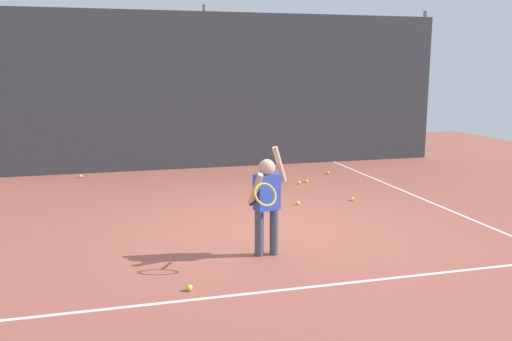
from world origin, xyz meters
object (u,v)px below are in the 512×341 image
Objects in this scene: tennis_player at (267,198)px; tennis_ball_6 at (352,199)px; tennis_ball_1 at (189,288)px; tennis_ball_4 at (298,203)px; tennis_ball_5 at (81,176)px; tennis_ball_2 at (328,173)px; tennis_ball_0 at (299,183)px; tennis_ball_3 at (307,181)px.

tennis_ball_6 is at bearing 30.19° from tennis_player.
tennis_ball_1 is 3.88m from tennis_ball_4.
tennis_ball_1 and tennis_ball_5 have the same top height.
tennis_player reaches higher than tennis_ball_5.
tennis_ball_2 is 2.83m from tennis_ball_4.
tennis_ball_4 is 1.01m from tennis_ball_6.
tennis_player is at bearing -117.91° from tennis_ball_4.
tennis_ball_5 is at bearing 169.09° from tennis_ball_2.
tennis_ball_0 is at bearing 70.05° from tennis_ball_4.
tennis_ball_2 is 1.00× the size of tennis_ball_3.
tennis_ball_5 is (-2.45, 5.67, -0.69)m from tennis_player.
tennis_ball_1 is at bearing -126.23° from tennis_ball_4.
tennis_ball_2 and tennis_ball_5 have the same top height.
tennis_ball_6 is at bearing -73.86° from tennis_ball_0.
tennis_ball_0 and tennis_ball_2 have the same top height.
tennis_ball_1 and tennis_ball_6 have the same top height.
tennis_ball_3 is at bearing 29.22° from tennis_ball_0.
tennis_player is 5.45m from tennis_ball_2.
tennis_ball_4 is (-0.77, -1.68, 0.00)m from tennis_ball_3.
tennis_ball_6 is (4.67, -3.35, 0.00)m from tennis_ball_5.
tennis_ball_4 is (1.21, 2.28, -0.69)m from tennis_player.
tennis_ball_5 is at bearing 97.42° from tennis_player.
tennis_ball_0 is 1.00× the size of tennis_ball_1.
tennis_ball_2 is at bearing 57.38° from tennis_ball_4.
tennis_ball_3 is at bearing 47.50° from tennis_player.
tennis_ball_0 is 1.00× the size of tennis_ball_3.
tennis_ball_4 is (-0.57, -1.57, 0.00)m from tennis_ball_0.
tennis_ball_0 is 1.00× the size of tennis_ball_5.
tennis_ball_4 is at bearing 53.77° from tennis_ball_1.
tennis_ball_0 is 5.50m from tennis_ball_1.
tennis_ball_3 is 1.00× the size of tennis_ball_6.
tennis_ball_2 is at bearing 77.74° from tennis_ball_6.
tennis_ball_6 is (1.01, 0.03, 0.00)m from tennis_ball_4.
tennis_ball_4 is at bearing -178.33° from tennis_ball_6.
tennis_ball_5 is at bearing 158.98° from tennis_ball_3.
tennis_ball_4 is 1.00× the size of tennis_ball_6.
tennis_ball_2 is (2.74, 4.67, -0.69)m from tennis_player.
tennis_player is 2.68m from tennis_ball_4.
tennis_player reaches higher than tennis_ball_6.
tennis_ball_6 is at bearing -81.65° from tennis_ball_3.
tennis_ball_2 is (3.82, 5.51, 0.00)m from tennis_ball_1.
tennis_player is 20.46× the size of tennis_ball_5.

